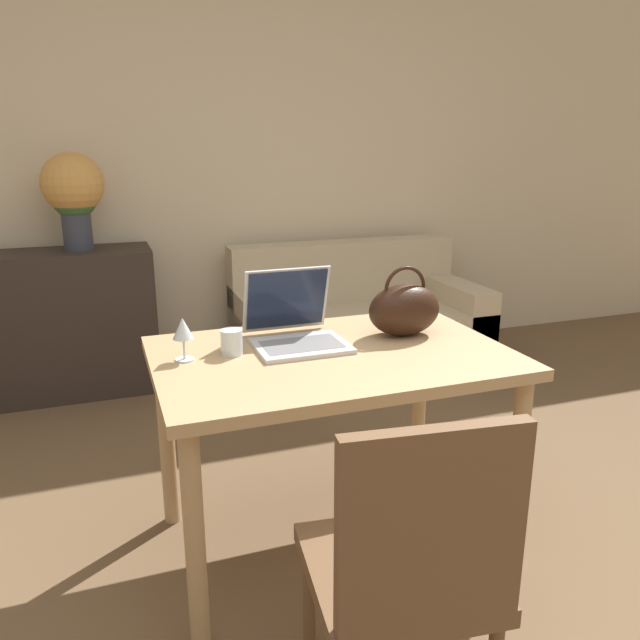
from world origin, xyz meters
The scene contains 10 objects.
wall_back centered at (0.00, 2.81, 1.35)m, with size 10.00×0.06×2.70m.
dining_table centered at (-0.04, 0.64, 0.66)m, with size 1.22×0.81×0.76m.
chair centered at (-0.15, -0.16, 0.51)m, with size 0.49×0.49×0.92m.
couch centered at (0.78, 2.33, 0.29)m, with size 1.56×0.81×0.82m.
sideboard centered at (-1.02, 2.54, 0.43)m, with size 1.07×0.40×0.86m.
laptop centered at (-0.13, 0.80, 0.83)m, with size 0.32×0.34×0.26m.
drinking_glass centered at (-0.37, 0.74, 0.81)m, with size 0.08×0.08×0.09m.
wine_glass centered at (-0.53, 0.73, 0.87)m, with size 0.07×0.07×0.15m.
handbag centered at (0.28, 0.74, 0.87)m, with size 0.28×0.18×0.26m.
flower_vase centered at (-0.87, 2.54, 1.20)m, with size 0.34×0.34×0.55m.
Camera 1 is at (-0.78, -1.27, 1.47)m, focal length 35.00 mm.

